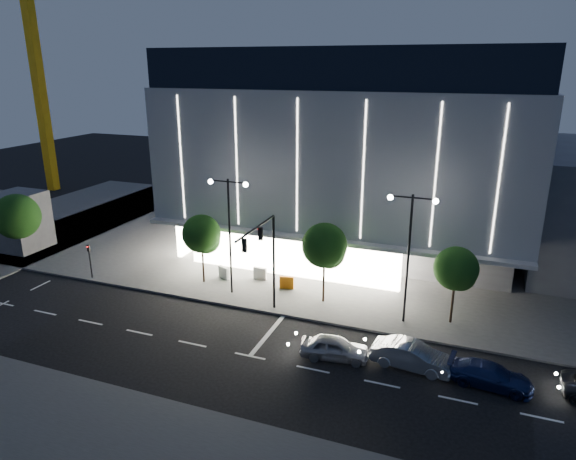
{
  "coord_description": "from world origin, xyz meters",
  "views": [
    {
      "loc": [
        13.78,
        -26.01,
        16.79
      ],
      "look_at": [
        0.84,
        8.01,
        5.0
      ],
      "focal_mm": 32.0,
      "sensor_mm": 36.0,
      "label": 1
    }
  ],
  "objects_px": {
    "car_lead": "(335,348)",
    "barrier_d": "(260,273)",
    "tower_crane": "(38,34)",
    "car_third": "(490,375)",
    "tree_left": "(202,236)",
    "street_lamp_east": "(409,240)",
    "car_second": "(412,356)",
    "traffic_mast": "(265,250)",
    "ped_signal_far": "(90,258)",
    "tree_right": "(456,271)",
    "barrier_c": "(287,283)",
    "barrier_b": "(224,273)",
    "tree_mid": "(325,248)",
    "street_lamp_west": "(229,220)"
  },
  "relations": [
    {
      "from": "traffic_mast",
      "to": "car_second",
      "type": "xyz_separation_m",
      "value": [
        10.26,
        -2.6,
        -4.26
      ]
    },
    {
      "from": "barrier_c",
      "to": "tree_left",
      "type": "bearing_deg",
      "value": 177.71
    },
    {
      "from": "tree_right",
      "to": "barrier_d",
      "type": "bearing_deg",
      "value": 172.23
    },
    {
      "from": "ped_signal_far",
      "to": "barrier_d",
      "type": "relative_size",
      "value": 2.73
    },
    {
      "from": "barrier_b",
      "to": "barrier_c",
      "type": "xyz_separation_m",
      "value": [
        5.5,
        -0.05,
        0.0
      ]
    },
    {
      "from": "car_second",
      "to": "barrier_c",
      "type": "relative_size",
      "value": 4.21
    },
    {
      "from": "car_third",
      "to": "tree_left",
      "type": "bearing_deg",
      "value": 78.91
    },
    {
      "from": "traffic_mast",
      "to": "tree_mid",
      "type": "xyz_separation_m",
      "value": [
        3.03,
        3.68,
        -0.69
      ]
    },
    {
      "from": "barrier_d",
      "to": "street_lamp_west",
      "type": "bearing_deg",
      "value": -107.84
    },
    {
      "from": "tower_crane",
      "to": "barrier_b",
      "type": "distance_m",
      "value": 45.71
    },
    {
      "from": "street_lamp_east",
      "to": "car_lead",
      "type": "relative_size",
      "value": 2.17
    },
    {
      "from": "ped_signal_far",
      "to": "tree_left",
      "type": "xyz_separation_m",
      "value": [
        9.03,
        2.52,
        2.15
      ]
    },
    {
      "from": "ped_signal_far",
      "to": "barrier_b",
      "type": "xyz_separation_m",
      "value": [
        10.18,
        3.7,
        -1.24
      ]
    },
    {
      "from": "traffic_mast",
      "to": "barrier_b",
      "type": "relative_size",
      "value": 6.43
    },
    {
      "from": "traffic_mast",
      "to": "tree_mid",
      "type": "distance_m",
      "value": 4.82
    },
    {
      "from": "street_lamp_west",
      "to": "car_third",
      "type": "bearing_deg",
      "value": -16.66
    },
    {
      "from": "car_third",
      "to": "barrier_b",
      "type": "height_order",
      "value": "car_third"
    },
    {
      "from": "car_lead",
      "to": "car_second",
      "type": "distance_m",
      "value": 4.48
    },
    {
      "from": "barrier_d",
      "to": "traffic_mast",
      "type": "bearing_deg",
      "value": -62.12
    },
    {
      "from": "tree_mid",
      "to": "tower_crane",
      "type": "bearing_deg",
      "value": 154.98
    },
    {
      "from": "street_lamp_west",
      "to": "tree_left",
      "type": "xyz_separation_m",
      "value": [
        -2.97,
        1.02,
        -1.92
      ]
    },
    {
      "from": "tree_right",
      "to": "traffic_mast",
      "type": "bearing_deg",
      "value": -162.98
    },
    {
      "from": "barrier_b",
      "to": "car_lead",
      "type": "bearing_deg",
      "value": -9.86
    },
    {
      "from": "street_lamp_east",
      "to": "barrier_c",
      "type": "bearing_deg",
      "value": 167.05
    },
    {
      "from": "street_lamp_east",
      "to": "barrier_b",
      "type": "height_order",
      "value": "street_lamp_east"
    },
    {
      "from": "tree_left",
      "to": "barrier_c",
      "type": "height_order",
      "value": "tree_left"
    },
    {
      "from": "ped_signal_far",
      "to": "tower_crane",
      "type": "relative_size",
      "value": 0.09
    },
    {
      "from": "car_lead",
      "to": "barrier_d",
      "type": "height_order",
      "value": "car_lead"
    },
    {
      "from": "street_lamp_east",
      "to": "tree_mid",
      "type": "height_order",
      "value": "street_lamp_east"
    },
    {
      "from": "tower_crane",
      "to": "car_third",
      "type": "relative_size",
      "value": 7.18
    },
    {
      "from": "traffic_mast",
      "to": "barrier_d",
      "type": "bearing_deg",
      "value": 117.57
    },
    {
      "from": "tree_left",
      "to": "car_second",
      "type": "bearing_deg",
      "value": -20.03
    },
    {
      "from": "car_lead",
      "to": "car_third",
      "type": "distance_m",
      "value": 8.7
    },
    {
      "from": "tree_mid",
      "to": "tree_right",
      "type": "distance_m",
      "value": 9.01
    },
    {
      "from": "street_lamp_west",
      "to": "car_lead",
      "type": "bearing_deg",
      "value": -30.94
    },
    {
      "from": "street_lamp_east",
      "to": "tree_mid",
      "type": "distance_m",
      "value": 6.27
    },
    {
      "from": "street_lamp_east",
      "to": "car_lead",
      "type": "bearing_deg",
      "value": -118.31
    },
    {
      "from": "car_third",
      "to": "barrier_d",
      "type": "relative_size",
      "value": 4.05
    },
    {
      "from": "barrier_b",
      "to": "tree_left",
      "type": "bearing_deg",
      "value": -109.45
    },
    {
      "from": "tree_mid",
      "to": "car_lead",
      "type": "relative_size",
      "value": 1.48
    },
    {
      "from": "traffic_mast",
      "to": "street_lamp_west",
      "type": "distance_m",
      "value": 4.89
    },
    {
      "from": "street_lamp_east",
      "to": "barrier_b",
      "type": "distance_m",
      "value": 15.9
    },
    {
      "from": "tower_crane",
      "to": "car_third",
      "type": "distance_m",
      "value": 65.87
    },
    {
      "from": "tree_right",
      "to": "barrier_d",
      "type": "height_order",
      "value": "tree_right"
    },
    {
      "from": "street_lamp_east",
      "to": "car_second",
      "type": "height_order",
      "value": "street_lamp_east"
    },
    {
      "from": "barrier_c",
      "to": "barrier_d",
      "type": "bearing_deg",
      "value": 149.0
    },
    {
      "from": "ped_signal_far",
      "to": "tree_right",
      "type": "distance_m",
      "value": 28.21
    },
    {
      "from": "tree_left",
      "to": "car_third",
      "type": "bearing_deg",
      "value": -16.98
    },
    {
      "from": "car_lead",
      "to": "barrier_c",
      "type": "xyz_separation_m",
      "value": [
        -6.15,
        8.03,
        -0.06
      ]
    },
    {
      "from": "tree_left",
      "to": "car_lead",
      "type": "bearing_deg",
      "value": -28.37
    }
  ]
}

